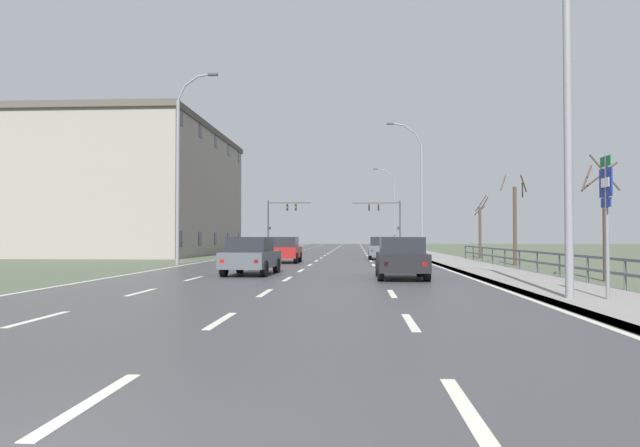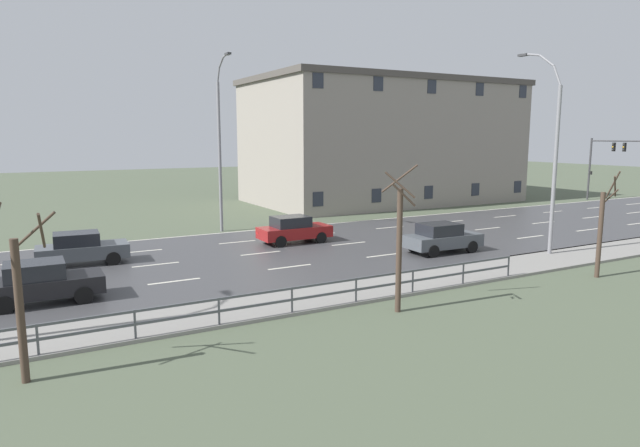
# 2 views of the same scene
# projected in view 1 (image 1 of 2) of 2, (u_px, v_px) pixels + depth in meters

# --- Properties ---
(ground_plane) EXTENTS (160.00, 160.00, 0.12)m
(ground_plane) POSITION_uv_depth(u_px,v_px,m) (327.00, 255.00, 51.44)
(ground_plane) COLOR #4C5642
(road_asphalt_strip) EXTENTS (14.00, 120.00, 0.03)m
(road_asphalt_strip) POSITION_uv_depth(u_px,v_px,m) (332.00, 251.00, 63.42)
(road_asphalt_strip) COLOR #3D3D3F
(road_asphalt_strip) RESTS_ON ground
(sidewalk_right) EXTENTS (3.00, 120.00, 0.12)m
(sidewalk_right) POSITION_uv_depth(u_px,v_px,m) (411.00, 251.00, 62.92)
(sidewalk_right) COLOR gray
(sidewalk_right) RESTS_ON ground
(guardrail) EXTENTS (0.07, 31.15, 1.00)m
(guardrail) POSITION_uv_depth(u_px,v_px,m) (537.00, 258.00, 23.79)
(guardrail) COLOR #515459
(guardrail) RESTS_ON ground
(street_lamp_foreground) EXTENTS (2.86, 0.24, 11.78)m
(street_lamp_foreground) POSITION_uv_depth(u_px,v_px,m) (560.00, 64.00, 14.14)
(street_lamp_foreground) COLOR slate
(street_lamp_foreground) RESTS_ON ground
(street_lamp_midground) EXTENTS (2.78, 0.24, 10.37)m
(street_lamp_midground) POSITION_uv_depth(u_px,v_px,m) (419.00, 191.00, 44.94)
(street_lamp_midground) COLOR slate
(street_lamp_midground) RESTS_ON ground
(street_lamp_distant) EXTENTS (2.85, 0.24, 10.44)m
(street_lamp_distant) POSITION_uv_depth(u_px,v_px,m) (393.00, 210.00, 75.76)
(street_lamp_distant) COLOR slate
(street_lamp_distant) RESTS_ON ground
(street_lamp_left_bank) EXTENTS (2.38, 0.24, 10.94)m
(street_lamp_left_bank) POSITION_uv_depth(u_px,v_px,m) (180.00, 170.00, 33.51)
(street_lamp_left_bank) COLOR slate
(street_lamp_left_bank) RESTS_ON ground
(highway_sign) EXTENTS (0.09, 0.68, 3.51)m
(highway_sign) POSITION_uv_depth(u_px,v_px,m) (607.00, 208.00, 13.79)
(highway_sign) COLOR slate
(highway_sign) RESTS_ON ground
(traffic_signal_right) EXTENTS (5.82, 0.36, 5.92)m
(traffic_signal_right) POSITION_uv_depth(u_px,v_px,m) (388.00, 216.00, 70.93)
(traffic_signal_right) COLOR #38383A
(traffic_signal_right) RESTS_ON ground
(traffic_signal_left) EXTENTS (5.18, 0.36, 5.90)m
(traffic_signal_left) POSITION_uv_depth(u_px,v_px,m) (279.00, 216.00, 70.30)
(traffic_signal_left) COLOR #38383A
(traffic_signal_left) RESTS_ON ground
(car_mid_centre) EXTENTS (2.01, 4.19, 1.57)m
(car_mid_centre) POSITION_uv_depth(u_px,v_px,m) (251.00, 256.00, 24.17)
(car_mid_centre) COLOR #474C51
(car_mid_centre) RESTS_ON ground
(car_far_right) EXTENTS (1.85, 4.11, 1.57)m
(car_far_right) POSITION_uv_depth(u_px,v_px,m) (284.00, 250.00, 35.38)
(car_far_right) COLOR maroon
(car_far_right) RESTS_ON ground
(car_distant) EXTENTS (1.86, 4.11, 1.57)m
(car_distant) POSITION_uv_depth(u_px,v_px,m) (401.00, 258.00, 21.87)
(car_distant) COLOR black
(car_distant) RESTS_ON ground
(car_far_left) EXTENTS (1.94, 4.15, 1.57)m
(car_far_left) POSITION_uv_depth(u_px,v_px,m) (382.00, 248.00, 40.70)
(car_far_left) COLOR #474C51
(car_far_left) RESTS_ON ground
(brick_building) EXTENTS (14.06, 24.09, 11.18)m
(brick_building) POSITION_uv_depth(u_px,v_px,m) (140.00, 192.00, 53.02)
(brick_building) COLOR gray
(brick_building) RESTS_ON ground
(bare_tree_near) EXTENTS (1.56, 1.63, 4.49)m
(bare_tree_near) POSITION_uv_depth(u_px,v_px,m) (604.00, 222.00, 20.83)
(bare_tree_near) COLOR #423328
(bare_tree_near) RESTS_ON ground
(bare_tree_mid) EXTENTS (1.54, 1.68, 5.12)m
(bare_tree_mid) POSITION_uv_depth(u_px,v_px,m) (515.00, 222.00, 32.32)
(bare_tree_mid) COLOR #423328
(bare_tree_mid) RESTS_ON ground
(bare_tree_far) EXTENTS (0.92, 0.79, 4.65)m
(bare_tree_far) POSITION_uv_depth(u_px,v_px,m) (480.00, 230.00, 42.79)
(bare_tree_far) COLOR #423328
(bare_tree_far) RESTS_ON ground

